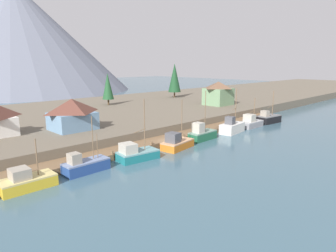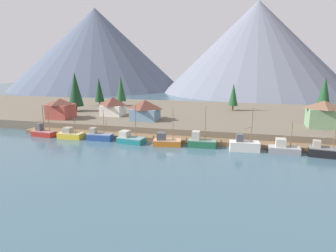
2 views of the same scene
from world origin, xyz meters
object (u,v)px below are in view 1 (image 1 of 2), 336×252
(fishing_boat_green, at_px, (202,134))
(house_green, at_px, (218,93))
(fishing_boat_grey, at_px, (251,123))
(fishing_boat_teal, at_px, (136,154))
(fishing_boat_black, at_px, (268,119))
(conifer_mid_left, at_px, (175,78))
(fishing_boat_orange, at_px, (177,143))
(house_blue, at_px, (72,114))
(fishing_boat_blue, at_px, (85,165))
(conifer_back_left, at_px, (108,86))
(fishing_boat_white, at_px, (232,127))
(fishing_boat_yellow, at_px, (26,181))

(fishing_boat_green, bearing_deg, house_green, 29.74)
(fishing_boat_grey, bearing_deg, fishing_boat_teal, -178.70)
(fishing_boat_black, distance_m, house_green, 18.72)
(fishing_boat_grey, bearing_deg, conifer_mid_left, 69.00)
(fishing_boat_orange, relative_size, house_blue, 1.09)
(conifer_mid_left, bearing_deg, house_green, -102.44)
(fishing_boat_black, bearing_deg, house_blue, 166.36)
(fishing_boat_teal, height_order, fishing_boat_grey, fishing_boat_teal)
(fishing_boat_blue, bearing_deg, fishing_boat_teal, -5.68)
(fishing_boat_black, relative_size, conifer_back_left, 0.84)
(conifer_mid_left, bearing_deg, fishing_boat_white, -120.68)
(conifer_back_left, bearing_deg, fishing_boat_black, -63.48)
(house_blue, bearing_deg, fishing_boat_black, -20.66)
(fishing_boat_orange, distance_m, fishing_boat_black, 33.21)
(fishing_boat_white, bearing_deg, fishing_boat_blue, 172.97)
(fishing_boat_yellow, distance_m, conifer_mid_left, 78.17)
(fishing_boat_orange, distance_m, house_blue, 20.22)
(fishing_boat_yellow, bearing_deg, fishing_boat_teal, -1.22)
(house_green, height_order, conifer_back_left, conifer_back_left)
(house_green, distance_m, conifer_mid_left, 23.73)
(fishing_boat_yellow, bearing_deg, fishing_boat_orange, -0.93)
(fishing_boat_teal, distance_m, fishing_boat_green, 16.85)
(fishing_boat_yellow, xyz_separation_m, house_blue, (14.46, 16.05, 4.47))
(fishing_boat_teal, relative_size, fishing_boat_black, 1.18)
(house_green, height_order, house_blue, house_green)
(house_blue, xyz_separation_m, conifer_mid_left, (52.02, 24.18, 4.04))
(fishing_boat_green, distance_m, house_green, 33.51)
(fishing_boat_orange, bearing_deg, fishing_boat_yellow, 169.37)
(fishing_boat_blue, distance_m, fishing_boat_grey, 42.66)
(fishing_boat_grey, relative_size, fishing_boat_black, 0.86)
(fishing_boat_grey, distance_m, house_blue, 39.70)
(house_blue, height_order, conifer_mid_left, conifer_mid_left)
(fishing_boat_teal, bearing_deg, fishing_boat_yellow, -173.92)
(fishing_boat_green, bearing_deg, fishing_boat_blue, 178.85)
(fishing_boat_orange, bearing_deg, fishing_boat_white, -8.45)
(fishing_boat_blue, height_order, fishing_boat_green, fishing_boat_green)
(fishing_boat_yellow, bearing_deg, fishing_boat_green, 0.80)
(fishing_boat_black, relative_size, house_blue, 1.02)
(fishing_boat_black, bearing_deg, conifer_mid_left, 85.65)
(house_green, relative_size, house_blue, 0.99)
(fishing_boat_teal, bearing_deg, conifer_back_left, 69.11)
(fishing_boat_orange, bearing_deg, fishing_boat_grey, -8.15)
(fishing_boat_blue, distance_m, fishing_boat_teal, 8.36)
(house_blue, relative_size, conifer_back_left, 0.83)
(fishing_boat_grey, bearing_deg, fishing_boat_yellow, -179.42)
(fishing_boat_teal, relative_size, conifer_back_left, 1.00)
(fishing_boat_blue, bearing_deg, fishing_boat_white, -2.07)
(fishing_boat_grey, xyz_separation_m, conifer_mid_left, (16.00, 40.30, 8.41))
(fishing_boat_yellow, height_order, conifer_mid_left, conifer_mid_left)
(fishing_boat_blue, relative_size, conifer_back_left, 0.81)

